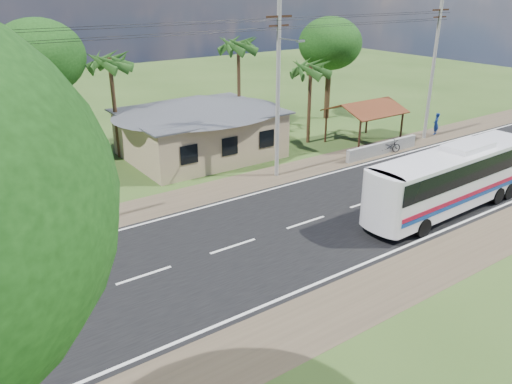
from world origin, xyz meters
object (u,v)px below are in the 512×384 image
at_px(person, 436,124).
at_px(waiting_shed, 365,108).
at_px(small_car, 32,274).
at_px(motorcycle, 389,147).
at_px(coach_bus, 454,174).

bearing_deg(person, waiting_shed, -39.16).
height_order(waiting_shed, small_car, waiting_shed).
bearing_deg(motorcycle, person, -66.39).
bearing_deg(coach_bus, waiting_shed, 63.64).
bearing_deg(coach_bus, motorcycle, 58.65).
bearing_deg(motorcycle, small_car, 111.87).
xyz_separation_m(waiting_shed, motorcycle, (-0.46, -3.06, -2.22)).
height_order(coach_bus, person, coach_bus).
height_order(motorcycle, small_car, small_car).
distance_m(waiting_shed, small_car, 26.97).
height_order(waiting_shed, motorcycle, waiting_shed).
bearing_deg(coach_bus, small_car, 164.88).
xyz_separation_m(waiting_shed, small_car, (-26.03, -6.72, -2.12)).
xyz_separation_m(waiting_shed, person, (6.63, -1.82, -1.83)).
bearing_deg(motorcycle, coach_bus, 163.79).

